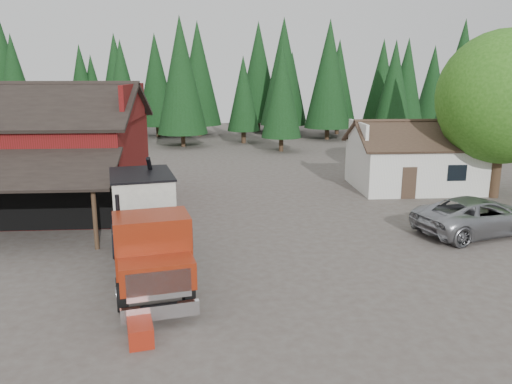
{
  "coord_description": "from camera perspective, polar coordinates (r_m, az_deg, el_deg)",
  "views": [
    {
      "loc": [
        -0.08,
        -19.27,
        7.56
      ],
      "look_at": [
        1.67,
        4.93,
        1.8
      ],
      "focal_mm": 35.0,
      "sensor_mm": 36.0,
      "label": 1
    }
  ],
  "objects": [
    {
      "name": "deciduous_tree",
      "position": [
        33.91,
        26.51,
        9.19
      ],
      "size": [
        8.0,
        8.0,
        10.2
      ],
      "color": "#382619",
      "rests_on": "ground"
    },
    {
      "name": "near_pine_b",
      "position": [
        49.67,
        2.96,
        11.41
      ],
      "size": [
        3.96,
        3.96,
        10.4
      ],
      "color": "#382619",
      "rests_on": "ground"
    },
    {
      "name": "silver_car",
      "position": [
        26.34,
        24.1,
        -2.5
      ],
      "size": [
        7.02,
        4.74,
        1.79
      ],
      "primitive_type": "imported",
      "rotation": [
        0.0,
        0.0,
        1.87
      ],
      "color": "#999BA0",
      "rests_on": "ground"
    },
    {
      "name": "farmhouse",
      "position": [
        35.31,
        17.7,
        3.11
      ],
      "size": [
        8.6,
        6.42,
        4.65
      ],
      "color": "silver",
      "rests_on": "ground"
    },
    {
      "name": "equip_box",
      "position": [
        15.31,
        -13.08,
        -15.33
      ],
      "size": [
        0.92,
        1.23,
        0.6
      ],
      "primitive_type": "cube",
      "rotation": [
        0.0,
        0.0,
        0.22
      ],
      "color": "maroon",
      "rests_on": "ground"
    },
    {
      "name": "near_pine_c",
      "position": [
        50.37,
        22.35,
        11.62
      ],
      "size": [
        4.84,
        4.84,
        12.4
      ],
      "color": "#382619",
      "rests_on": "ground"
    },
    {
      "name": "red_barn",
      "position": [
        31.52,
        -24.38,
        3.28
      ],
      "size": [
        12.8,
        13.63,
        7.18
      ],
      "color": "maroon",
      "rests_on": "ground"
    },
    {
      "name": "feed_truck",
      "position": [
        19.59,
        -12.43,
        -3.54
      ],
      "size": [
        4.42,
        9.66,
        4.22
      ],
      "rotation": [
        0.0,
        0.0,
        0.22
      ],
      "color": "black",
      "rests_on": "ground"
    },
    {
      "name": "conifer_backdrop",
      "position": [
        61.73,
        -4.05,
        6.29
      ],
      "size": [
        76.0,
        16.0,
        16.0
      ],
      "primitive_type": null,
      "color": "black",
      "rests_on": "ground"
    },
    {
      "name": "ground",
      "position": [
        20.7,
        -3.65,
        -8.1
      ],
      "size": [
        120.0,
        120.0,
        0.0
      ],
      "primitive_type": "plane",
      "color": "#49403A",
      "rests_on": "ground"
    },
    {
      "name": "near_pine_d",
      "position": [
        53.41,
        -8.56,
        13.04
      ],
      "size": [
        5.28,
        5.28,
        13.4
      ],
      "color": "#382619",
      "rests_on": "ground"
    }
  ]
}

